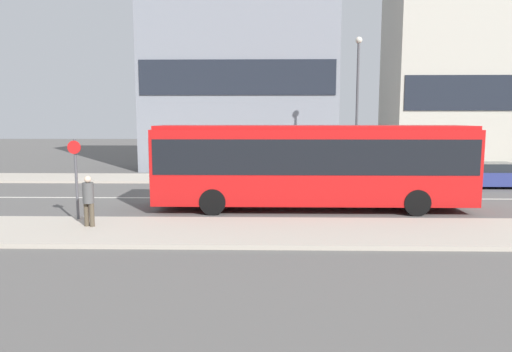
{
  "coord_description": "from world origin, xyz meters",
  "views": [
    {
      "loc": [
        2.26,
        -19.76,
        3.46
      ],
      "look_at": [
        1.89,
        -2.07,
        1.24
      ],
      "focal_mm": 32.0,
      "sensor_mm": 36.0,
      "label": 1
    }
  ],
  "objects_px": {
    "bus_stop_sign": "(76,173)",
    "pedestrian_near_stop": "(88,198)",
    "parked_car_0": "(490,175)",
    "street_lamp": "(357,95)",
    "city_bus": "(311,161)"
  },
  "relations": [
    {
      "from": "bus_stop_sign",
      "to": "pedestrian_near_stop",
      "type": "bearing_deg",
      "value": -52.58
    },
    {
      "from": "parked_car_0",
      "to": "bus_stop_sign",
      "type": "height_order",
      "value": "bus_stop_sign"
    },
    {
      "from": "street_lamp",
      "to": "pedestrian_near_stop",
      "type": "bearing_deg",
      "value": -133.29
    },
    {
      "from": "pedestrian_near_stop",
      "to": "bus_stop_sign",
      "type": "height_order",
      "value": "bus_stop_sign"
    },
    {
      "from": "parked_car_0",
      "to": "bus_stop_sign",
      "type": "xyz_separation_m",
      "value": [
        -17.76,
        -8.44,
        1.09
      ]
    },
    {
      "from": "pedestrian_near_stop",
      "to": "street_lamp",
      "type": "distance_m",
      "value": 15.64
    },
    {
      "from": "parked_car_0",
      "to": "street_lamp",
      "type": "height_order",
      "value": "street_lamp"
    },
    {
      "from": "city_bus",
      "to": "street_lamp",
      "type": "distance_m",
      "value": 8.62
    },
    {
      "from": "bus_stop_sign",
      "to": "street_lamp",
      "type": "xyz_separation_m",
      "value": [
        11.2,
        10.02,
        3.04
      ]
    },
    {
      "from": "street_lamp",
      "to": "bus_stop_sign",
      "type": "bearing_deg",
      "value": -138.19
    },
    {
      "from": "parked_car_0",
      "to": "bus_stop_sign",
      "type": "relative_size",
      "value": 1.72
    },
    {
      "from": "city_bus",
      "to": "pedestrian_near_stop",
      "type": "distance_m",
      "value": 8.12
    },
    {
      "from": "pedestrian_near_stop",
      "to": "street_lamp",
      "type": "xyz_separation_m",
      "value": [
        10.41,
        11.06,
        3.71
      ]
    },
    {
      "from": "city_bus",
      "to": "parked_car_0",
      "type": "bearing_deg",
      "value": 34.47
    },
    {
      "from": "parked_car_0",
      "to": "bus_stop_sign",
      "type": "distance_m",
      "value": 19.69
    }
  ]
}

